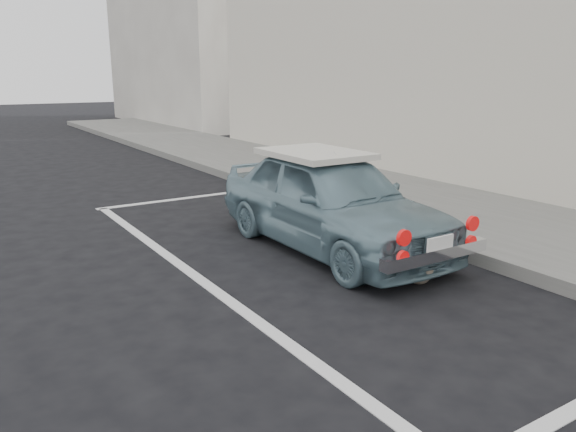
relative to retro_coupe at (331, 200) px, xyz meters
The scene contains 7 objects.
ground 3.17m from the retro_coupe, 105.90° to the right, with size 80.00×80.00×0.00m, color black.
sidewalk 2.60m from the retro_coupe, 23.08° to the right, with size 2.80×40.00×0.15m, color #62615D.
building_far 18.19m from the retro_coupe, 72.09° to the left, with size 3.50×10.00×8.00m, color #B1AAA0.
pline_front 3.57m from the retro_coupe, 95.78° to the left, with size 3.00×0.12×0.01m, color silver.
pline_side 1.85m from the retro_coupe, behind, with size 0.12×7.00×0.01m, color silver.
retro_coupe is the anchor object (origin of this frame).
cat 1.48m from the retro_coupe, 88.99° to the right, with size 0.32×0.52×0.29m.
Camera 1 is at (-3.03, -2.13, 2.03)m, focal length 35.00 mm.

